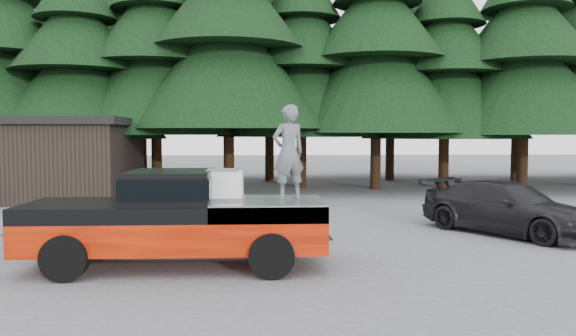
{
  "coord_description": "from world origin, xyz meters",
  "views": [
    {
      "loc": [
        0.37,
        -11.66,
        2.63
      ],
      "look_at": [
        0.99,
        0.0,
        1.93
      ],
      "focal_mm": 35.0,
      "sensor_mm": 36.0,
      "label": 1
    }
  ],
  "objects_px": {
    "pickup_truck": "(177,234)",
    "parked_car": "(508,208)",
    "man_on_bed": "(288,152)",
    "air_compressor": "(223,186)",
    "utility_building": "(31,158)"
  },
  "relations": [
    {
      "from": "pickup_truck",
      "to": "parked_car",
      "type": "relative_size",
      "value": 1.26
    },
    {
      "from": "man_on_bed",
      "to": "parked_car",
      "type": "relative_size",
      "value": 0.4
    },
    {
      "from": "air_compressor",
      "to": "man_on_bed",
      "type": "distance_m",
      "value": 1.48
    },
    {
      "from": "parked_car",
      "to": "pickup_truck",
      "type": "bearing_deg",
      "value": 169.48
    },
    {
      "from": "pickup_truck",
      "to": "utility_building",
      "type": "relative_size",
      "value": 0.71
    },
    {
      "from": "pickup_truck",
      "to": "utility_building",
      "type": "xyz_separation_m",
      "value": [
        -7.75,
        12.58,
        1.0
      ]
    },
    {
      "from": "air_compressor",
      "to": "parked_car",
      "type": "relative_size",
      "value": 0.17
    },
    {
      "from": "pickup_truck",
      "to": "utility_building",
      "type": "distance_m",
      "value": 14.81
    },
    {
      "from": "pickup_truck",
      "to": "man_on_bed",
      "type": "height_order",
      "value": "man_on_bed"
    },
    {
      "from": "parked_car",
      "to": "utility_building",
      "type": "distance_m",
      "value": 18.47
    },
    {
      "from": "pickup_truck",
      "to": "man_on_bed",
      "type": "distance_m",
      "value": 2.74
    },
    {
      "from": "air_compressor",
      "to": "man_on_bed",
      "type": "height_order",
      "value": "man_on_bed"
    },
    {
      "from": "air_compressor",
      "to": "parked_car",
      "type": "bearing_deg",
      "value": 25.4
    },
    {
      "from": "parked_car",
      "to": "utility_building",
      "type": "height_order",
      "value": "utility_building"
    },
    {
      "from": "air_compressor",
      "to": "parked_car",
      "type": "xyz_separation_m",
      "value": [
        7.3,
        3.26,
        -0.91
      ]
    }
  ]
}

